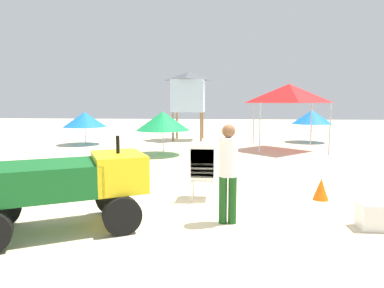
% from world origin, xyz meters
% --- Properties ---
extents(ground, '(80.00, 80.00, 0.00)m').
position_xyz_m(ground, '(0.00, 0.00, 0.00)').
color(ground, beige).
extents(utility_cart, '(2.81, 2.25, 1.50)m').
position_xyz_m(utility_cart, '(-2.12, -0.94, 0.78)').
color(utility_cart, '#146023').
rests_on(utility_cart, ground).
extents(stacked_plastic_chairs, '(0.48, 0.48, 1.20)m').
position_xyz_m(stacked_plastic_chairs, '(-0.07, 0.87, 0.70)').
color(stacked_plastic_chairs, white).
rests_on(stacked_plastic_chairs, ground).
extents(surfboard_pile, '(2.62, 0.69, 0.40)m').
position_xyz_m(surfboard_pile, '(-3.64, 2.23, 0.20)').
color(surfboard_pile, '#268CCC').
rests_on(surfboard_pile, ground).
extents(lifeguard_near_center, '(0.32, 0.32, 1.69)m').
position_xyz_m(lifeguard_near_center, '(0.44, -0.43, 0.97)').
color(lifeguard_near_center, '#194C19').
rests_on(lifeguard_near_center, ground).
extents(popup_canopy, '(2.80, 2.80, 2.94)m').
position_xyz_m(popup_canopy, '(3.22, 8.87, 2.52)').
color(popup_canopy, '#B2B2B7').
rests_on(popup_canopy, ground).
extents(lifeguard_tower, '(1.98, 1.98, 3.86)m').
position_xyz_m(lifeguard_tower, '(-1.64, 12.71, 2.75)').
color(lifeguard_tower, olive).
rests_on(lifeguard_tower, ground).
extents(beach_umbrella_left, '(2.17, 2.17, 1.75)m').
position_xyz_m(beach_umbrella_left, '(-2.06, 7.00, 1.37)').
color(beach_umbrella_left, beige).
rests_on(beach_umbrella_left, ground).
extents(beach_umbrella_mid, '(2.16, 2.16, 1.65)m').
position_xyz_m(beach_umbrella_mid, '(-6.65, 10.02, 1.28)').
color(beach_umbrella_mid, beige).
rests_on(beach_umbrella_mid, ground).
extents(beach_umbrella_far, '(2.13, 2.13, 1.74)m').
position_xyz_m(beach_umbrella_far, '(5.13, 12.16, 1.37)').
color(beach_umbrella_far, beige).
rests_on(beach_umbrella_far, ground).
extents(traffic_cone_near, '(0.33, 0.33, 0.46)m').
position_xyz_m(traffic_cone_near, '(2.44, 1.14, 0.23)').
color(traffic_cone_near, orange).
rests_on(traffic_cone_near, ground).
extents(cooler_box, '(0.48, 0.38, 0.43)m').
position_xyz_m(cooler_box, '(2.82, -0.45, 0.21)').
color(cooler_box, white).
rests_on(cooler_box, ground).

